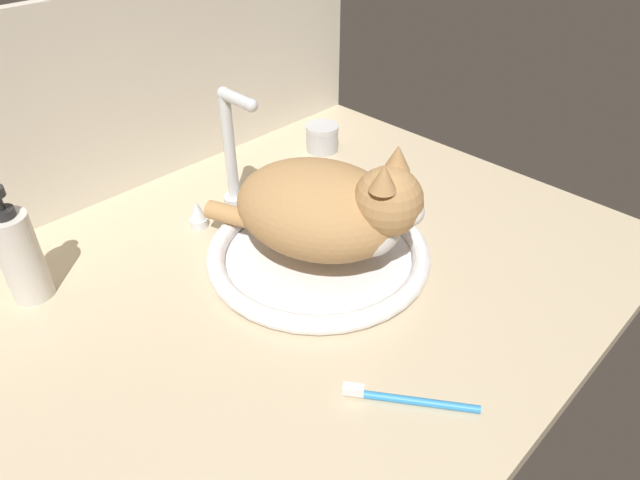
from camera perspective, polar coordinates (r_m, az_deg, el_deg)
The scene contains 8 objects.
countertop at distance 88.03cm, azimuth -2.62°, elevation -4.26°, with size 107.77×82.30×3.00cm, color #CCB793.
backsplash_wall at distance 109.77cm, azimuth -18.62°, elevation 13.38°, with size 107.77×2.40×38.46cm, color beige.
sink_basin at distance 88.95cm, azimuth 0.00°, elevation -1.41°, with size 35.78×35.78×2.87cm.
faucet at distance 98.49cm, azimuth -8.87°, elevation 7.41°, with size 19.40×10.02×23.10cm.
cat at distance 83.15cm, azimuth 1.16°, elevation 3.17°, with size 27.70×35.39×18.34cm.
metal_jar at distance 121.26cm, azimuth 0.23°, elevation 10.48°, with size 7.06×7.06×5.68cm.
soap_pump_bottle at distance 89.47cm, azimuth -28.49°, elevation -1.38°, with size 5.74×5.74×18.44cm.
toothbrush at distance 70.34cm, azimuth 8.91°, elevation -15.87°, with size 10.45×14.08×1.70cm.
Camera 1 is at (-44.61, -49.84, 58.73)cm, focal length 31.12 mm.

